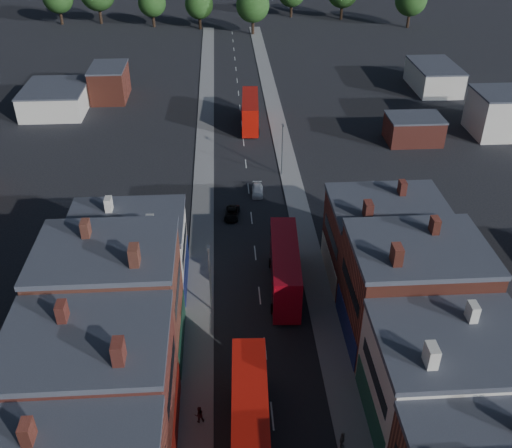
{
  "coord_description": "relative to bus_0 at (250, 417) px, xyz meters",
  "views": [
    {
      "loc": [
        -3.37,
        -15.97,
        40.05
      ],
      "look_at": [
        0.0,
        38.38,
        5.19
      ],
      "focal_mm": 40.0,
      "sensor_mm": 36.0,
      "label": 1
    }
  ],
  "objects": [
    {
      "name": "car_3",
      "position": [
        3.2,
        40.68,
        -2.34
      ],
      "size": [
        1.77,
        3.91,
        1.11
      ],
      "primitive_type": "imported",
      "rotation": [
        0.0,
        0.0,
        -0.06
      ],
      "color": "white",
      "rests_on": "ground"
    },
    {
      "name": "bus_2",
      "position": [
        3.5,
        65.14,
        -0.06
      ],
      "size": [
        3.56,
        12.31,
        5.26
      ],
      "rotation": [
        0.0,
        0.0,
        -0.05
      ],
      "color": "#A90F07",
      "rests_on": "ground"
    },
    {
      "name": "pavement_east",
      "position": [
        8.5,
        36.27,
        -2.84
      ],
      "size": [
        3.0,
        200.0,
        0.12
      ],
      "primitive_type": "cube",
      "color": "gray",
      "rests_on": "ground"
    },
    {
      "name": "lamp_post_3",
      "position": [
        7.2,
        46.27,
        1.81
      ],
      "size": [
        0.25,
        0.7,
        8.12
      ],
      "color": "slate",
      "rests_on": "ground"
    },
    {
      "name": "bus_0",
      "position": [
        0.0,
        0.0,
        0.0
      ],
      "size": [
        3.49,
        12.52,
        5.37
      ],
      "rotation": [
        0.0,
        0.0,
        -0.04
      ],
      "color": "#B5120A",
      "rests_on": "ground"
    },
    {
      "name": "ped_3",
      "position": [
        7.3,
        -1.2,
        -1.92
      ],
      "size": [
        0.83,
        1.1,
        1.71
      ],
      "primitive_type": "imported",
      "rotation": [
        0.0,
        0.0,
        1.14
      ],
      "color": "#635B55",
      "rests_on": "pavement_east"
    },
    {
      "name": "lamp_post_2",
      "position": [
        -3.2,
        16.27,
        1.81
      ],
      "size": [
        0.25,
        0.7,
        8.12
      ],
      "color": "slate",
      "rests_on": "ground"
    },
    {
      "name": "bus_1",
      "position": [
        4.8,
        19.27,
        0.03
      ],
      "size": [
        3.73,
        12.7,
        5.42
      ],
      "rotation": [
        0.0,
        0.0,
        -0.06
      ],
      "color": "#AF0A18",
      "rests_on": "ground"
    },
    {
      "name": "ped_1",
      "position": [
        -4.17,
        2.05,
        -1.94
      ],
      "size": [
        0.88,
        0.6,
        1.66
      ],
      "primitive_type": "imported",
      "rotation": [
        0.0,
        0.0,
        3.35
      ],
      "color": "#431B1B",
      "rests_on": "pavement_west"
    },
    {
      "name": "car_2",
      "position": [
        -0.58,
        34.7,
        -2.35
      ],
      "size": [
        2.31,
        4.13,
        1.09
      ],
      "primitive_type": "imported",
      "rotation": [
        0.0,
        0.0,
        -0.13
      ],
      "color": "black",
      "rests_on": "ground"
    },
    {
      "name": "pavement_west",
      "position": [
        -4.5,
        36.27,
        -2.84
      ],
      "size": [
        3.0,
        200.0,
        0.12
      ],
      "primitive_type": "cube",
      "color": "gray",
      "rests_on": "ground"
    }
  ]
}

